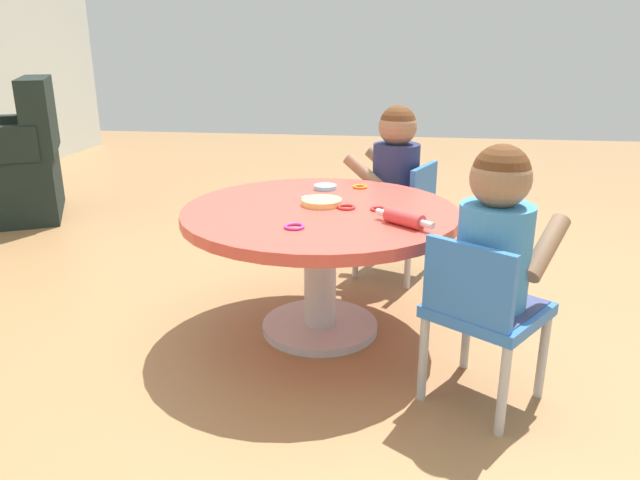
% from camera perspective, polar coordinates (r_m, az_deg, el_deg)
% --- Properties ---
extents(ground_plane, '(10.00, 10.00, 0.00)m').
position_cam_1_polar(ground_plane, '(2.31, -0.00, -8.56)').
color(ground_plane, '#9E7247').
extents(craft_table, '(0.99, 0.99, 0.48)m').
position_cam_1_polar(craft_table, '(2.17, -0.00, 0.52)').
color(craft_table, silver).
rests_on(craft_table, ground).
extents(child_chair_left, '(0.42, 0.42, 0.54)m').
position_cam_1_polar(child_chair_left, '(1.80, 15.31, -6.61)').
color(child_chair_left, '#B7B7BC').
rests_on(child_chair_left, ground).
extents(seated_child_left, '(0.44, 0.42, 0.51)m').
position_cam_1_polar(seated_child_left, '(1.76, 16.54, 0.53)').
color(seated_child_left, '#3F4772').
rests_on(seated_child_left, ground).
extents(child_chair_right, '(0.39, 0.39, 0.54)m').
position_cam_1_polar(child_chair_right, '(2.75, 7.80, 2.60)').
color(child_chair_right, '#B7B7BC').
rests_on(child_chair_right, ground).
extents(seated_child_right, '(0.38, 0.42, 0.51)m').
position_cam_1_polar(seated_child_right, '(2.72, 7.22, 7.31)').
color(seated_child_right, '#3F4772').
rests_on(seated_child_right, ground).
extents(armchair_dark, '(0.95, 0.96, 0.85)m').
position_cam_1_polar(armchair_dark, '(4.19, -28.02, 6.10)').
color(armchair_dark, black).
rests_on(armchair_dark, ground).
extents(rolling_pin, '(0.16, 0.19, 0.05)m').
position_cam_1_polar(rolling_pin, '(1.94, 8.08, 2.07)').
color(rolling_pin, '#D83F3F').
rests_on(rolling_pin, craft_table).
extents(craft_scissors, '(0.11, 0.14, 0.01)m').
position_cam_1_polar(craft_scissors, '(2.24, 0.19, 3.87)').
color(craft_scissors, silver).
rests_on(craft_scissors, craft_table).
extents(playdough_blob_0, '(0.09, 0.09, 0.02)m').
position_cam_1_polar(playdough_blob_0, '(2.41, 0.51, 5.10)').
color(playdough_blob_0, '#8CCCF2').
rests_on(playdough_blob_0, craft_table).
extents(playdough_blob_1, '(0.15, 0.15, 0.02)m').
position_cam_1_polar(playdough_blob_1, '(2.18, 0.09, 3.68)').
color(playdough_blob_1, '#F2CC72').
rests_on(playdough_blob_1, craft_table).
extents(cookie_cutter_0, '(0.07, 0.07, 0.01)m').
position_cam_1_polar(cookie_cutter_0, '(1.91, -2.48, 1.31)').
color(cookie_cutter_0, '#D83FA5').
rests_on(cookie_cutter_0, craft_table).
extents(cookie_cutter_1, '(0.06, 0.06, 0.01)m').
position_cam_1_polar(cookie_cutter_1, '(2.12, 5.60, 3.00)').
color(cookie_cutter_1, red).
rests_on(cookie_cutter_1, craft_table).
extents(cookie_cutter_2, '(0.06, 0.06, 0.01)m').
position_cam_1_polar(cookie_cutter_2, '(2.44, 3.85, 5.14)').
color(cookie_cutter_2, orange).
rests_on(cookie_cutter_2, craft_table).
extents(cookie_cutter_3, '(0.07, 0.07, 0.01)m').
position_cam_1_polar(cookie_cutter_3, '(2.13, 2.55, 3.18)').
color(cookie_cutter_3, red).
rests_on(cookie_cutter_3, craft_table).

